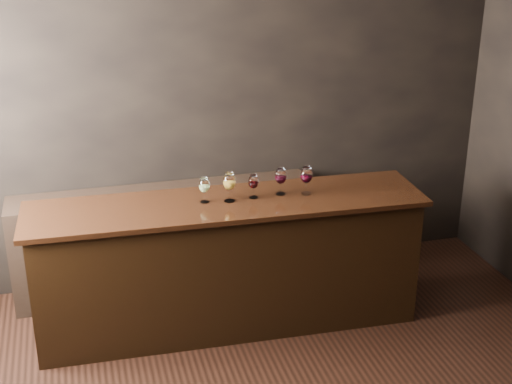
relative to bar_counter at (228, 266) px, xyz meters
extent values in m
cube|color=black|center=(-0.07, 0.89, 0.92)|extent=(5.00, 0.02, 2.80)
cube|color=black|center=(0.00, 0.00, 0.00)|extent=(2.76, 0.69, 0.96)
cube|color=black|center=(0.00, 0.00, 0.50)|extent=(2.85, 0.76, 0.04)
cube|color=black|center=(-0.37, 0.67, -0.05)|extent=(2.37, 0.40, 0.85)
cylinder|color=white|center=(-0.15, 0.03, 0.52)|extent=(0.06, 0.06, 0.00)
cylinder|color=white|center=(-0.15, 0.03, 0.55)|extent=(0.01, 0.01, 0.07)
ellipsoid|color=white|center=(-0.15, 0.03, 0.64)|extent=(0.08, 0.08, 0.11)
cylinder|color=white|center=(-0.15, 0.03, 0.69)|extent=(0.06, 0.06, 0.01)
ellipsoid|color=#B6C36C|center=(-0.15, 0.03, 0.62)|extent=(0.06, 0.06, 0.05)
cylinder|color=white|center=(0.02, 0.00, 0.52)|extent=(0.08, 0.08, 0.00)
cylinder|color=white|center=(0.02, 0.00, 0.56)|extent=(0.01, 0.01, 0.08)
ellipsoid|color=white|center=(0.02, 0.00, 0.66)|extent=(0.09, 0.09, 0.13)
cylinder|color=white|center=(0.02, 0.00, 0.72)|extent=(0.07, 0.07, 0.01)
ellipsoid|color=gold|center=(0.02, 0.00, 0.64)|extent=(0.07, 0.07, 0.06)
cylinder|color=white|center=(0.20, 0.02, 0.52)|extent=(0.06, 0.06, 0.00)
cylinder|color=white|center=(0.20, 0.02, 0.55)|extent=(0.01, 0.01, 0.07)
ellipsoid|color=white|center=(0.20, 0.02, 0.64)|extent=(0.07, 0.07, 0.10)
cylinder|color=white|center=(0.20, 0.02, 0.68)|extent=(0.06, 0.06, 0.01)
ellipsoid|color=black|center=(0.20, 0.02, 0.62)|extent=(0.06, 0.06, 0.05)
cylinder|color=white|center=(0.40, 0.04, 0.52)|extent=(0.07, 0.07, 0.00)
cylinder|color=white|center=(0.40, 0.04, 0.56)|extent=(0.01, 0.01, 0.08)
ellipsoid|color=white|center=(0.40, 0.04, 0.65)|extent=(0.08, 0.08, 0.12)
cylinder|color=white|center=(0.40, 0.04, 0.71)|extent=(0.06, 0.06, 0.01)
ellipsoid|color=black|center=(0.40, 0.04, 0.63)|extent=(0.07, 0.07, 0.05)
cylinder|color=white|center=(0.58, -0.01, 0.52)|extent=(0.07, 0.07, 0.00)
cylinder|color=white|center=(0.58, -0.01, 0.56)|extent=(0.01, 0.01, 0.08)
ellipsoid|color=white|center=(0.58, -0.01, 0.66)|extent=(0.09, 0.09, 0.12)
cylinder|color=white|center=(0.58, -0.01, 0.72)|extent=(0.07, 0.07, 0.01)
ellipsoid|color=black|center=(0.58, -0.01, 0.64)|extent=(0.07, 0.07, 0.06)
camera|label=1|loc=(-0.99, -4.51, 2.46)|focal=50.00mm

